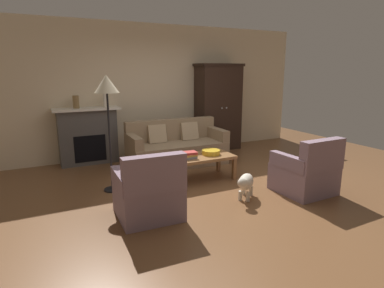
{
  "coord_description": "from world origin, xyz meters",
  "views": [
    {
      "loc": [
        -2.5,
        -4.22,
        1.84
      ],
      "look_at": [
        -0.0,
        0.77,
        0.55
      ],
      "focal_mm": 30.11,
      "sensor_mm": 36.0,
      "label": 1
    }
  ],
  "objects_px": {
    "armoire": "(218,107)",
    "floor_lamp": "(107,91)",
    "armchair_near_right": "(306,173)",
    "couch": "(176,148)",
    "coffee_table": "(201,159)",
    "dog": "(246,183)",
    "book_stack": "(189,155)",
    "fruit_bowl": "(211,152)",
    "mantel_vase_cream": "(105,99)",
    "armchair_near_left": "(149,194)",
    "fireplace": "(88,135)",
    "mantel_vase_bronze": "(76,102)"
  },
  "relations": [
    {
      "from": "mantel_vase_bronze",
      "to": "mantel_vase_cream",
      "type": "height_order",
      "value": "mantel_vase_cream"
    },
    {
      "from": "armoire",
      "to": "armchair_near_right",
      "type": "distance_m",
      "value": 3.15
    },
    {
      "from": "coffee_table",
      "to": "fireplace",
      "type": "bearing_deg",
      "value": 129.43
    },
    {
      "from": "fireplace",
      "to": "floor_lamp",
      "type": "distance_m",
      "value": 1.97
    },
    {
      "from": "dog",
      "to": "fruit_bowl",
      "type": "bearing_deg",
      "value": 89.16
    },
    {
      "from": "mantel_vase_bronze",
      "to": "armchair_near_right",
      "type": "height_order",
      "value": "mantel_vase_bronze"
    },
    {
      "from": "mantel_vase_cream",
      "to": "book_stack",
      "type": "bearing_deg",
      "value": -64.99
    },
    {
      "from": "couch",
      "to": "mantel_vase_cream",
      "type": "xyz_separation_m",
      "value": [
        -1.18,
        0.79,
        0.95
      ]
    },
    {
      "from": "coffee_table",
      "to": "floor_lamp",
      "type": "relative_size",
      "value": 0.62
    },
    {
      "from": "dog",
      "to": "armchair_near_right",
      "type": "bearing_deg",
      "value": -12.8
    },
    {
      "from": "mantel_vase_bronze",
      "to": "armchair_near_left",
      "type": "bearing_deg",
      "value": -81.1
    },
    {
      "from": "armchair_near_right",
      "to": "floor_lamp",
      "type": "distance_m",
      "value": 3.22
    },
    {
      "from": "fireplace",
      "to": "armchair_near_left",
      "type": "distance_m",
      "value": 2.9
    },
    {
      "from": "armoire",
      "to": "couch",
      "type": "bearing_deg",
      "value": -152.29
    },
    {
      "from": "fruit_bowl",
      "to": "mantel_vase_bronze",
      "type": "bearing_deg",
      "value": 135.82
    },
    {
      "from": "mantel_vase_bronze",
      "to": "armchair_near_left",
      "type": "distance_m",
      "value": 3.04
    },
    {
      "from": "fruit_bowl",
      "to": "floor_lamp",
      "type": "distance_m",
      "value": 2.0
    },
    {
      "from": "book_stack",
      "to": "mantel_vase_cream",
      "type": "distance_m",
      "value": 2.27
    },
    {
      "from": "floor_lamp",
      "to": "armchair_near_right",
      "type": "bearing_deg",
      "value": -28.56
    },
    {
      "from": "couch",
      "to": "armchair_near_left",
      "type": "xyz_separation_m",
      "value": [
        -1.29,
        -2.06,
        -0.0
      ]
    },
    {
      "from": "armoire",
      "to": "fruit_bowl",
      "type": "xyz_separation_m",
      "value": [
        -1.21,
        -1.8,
        -0.53
      ]
    },
    {
      "from": "couch",
      "to": "mantel_vase_bronze",
      "type": "height_order",
      "value": "mantel_vase_bronze"
    },
    {
      "from": "armchair_near_left",
      "to": "armoire",
      "type": "bearing_deg",
      "value": 46.19
    },
    {
      "from": "book_stack",
      "to": "dog",
      "type": "relative_size",
      "value": 0.57
    },
    {
      "from": "armoire",
      "to": "armchair_near_right",
      "type": "relative_size",
      "value": 2.25
    },
    {
      "from": "fruit_bowl",
      "to": "book_stack",
      "type": "bearing_deg",
      "value": -171.53
    },
    {
      "from": "fruit_bowl",
      "to": "mantel_vase_cream",
      "type": "xyz_separation_m",
      "value": [
        -1.36,
        1.86,
        0.81
      ]
    },
    {
      "from": "armoire",
      "to": "mantel_vase_cream",
      "type": "height_order",
      "value": "armoire"
    },
    {
      "from": "fruit_bowl",
      "to": "mantel_vase_bronze",
      "type": "xyz_separation_m",
      "value": [
        -1.92,
        1.86,
        0.78
      ]
    },
    {
      "from": "armoire",
      "to": "couch",
      "type": "xyz_separation_m",
      "value": [
        -1.39,
        -0.73,
        -0.68
      ]
    },
    {
      "from": "couch",
      "to": "coffee_table",
      "type": "distance_m",
      "value": 1.07
    },
    {
      "from": "armchair_near_left",
      "to": "coffee_table",
      "type": "bearing_deg",
      "value": 38.13
    },
    {
      "from": "mantel_vase_cream",
      "to": "dog",
      "type": "height_order",
      "value": "mantel_vase_cream"
    },
    {
      "from": "couch",
      "to": "mantel_vase_bronze",
      "type": "relative_size",
      "value": 7.89
    },
    {
      "from": "armchair_near_right",
      "to": "coffee_table",
      "type": "bearing_deg",
      "value": 131.96
    },
    {
      "from": "fireplace",
      "to": "fruit_bowl",
      "type": "bearing_deg",
      "value": -47.28
    },
    {
      "from": "armchair_near_right",
      "to": "dog",
      "type": "relative_size",
      "value": 1.89
    },
    {
      "from": "fruit_bowl",
      "to": "floor_lamp",
      "type": "relative_size",
      "value": 0.18
    },
    {
      "from": "fireplace",
      "to": "couch",
      "type": "distance_m",
      "value": 1.77
    },
    {
      "from": "coffee_table",
      "to": "dog",
      "type": "xyz_separation_m",
      "value": [
        0.18,
        -1.05,
        -0.12
      ]
    },
    {
      "from": "couch",
      "to": "book_stack",
      "type": "bearing_deg",
      "value": -103.64
    },
    {
      "from": "armoire",
      "to": "mantel_vase_cream",
      "type": "relative_size",
      "value": 6.6
    },
    {
      "from": "armoire",
      "to": "floor_lamp",
      "type": "xyz_separation_m",
      "value": [
        -2.89,
        -1.64,
        0.54
      ]
    },
    {
      "from": "fruit_bowl",
      "to": "dog",
      "type": "xyz_separation_m",
      "value": [
        -0.02,
        -1.04,
        -0.21
      ]
    },
    {
      "from": "book_stack",
      "to": "armchair_near_left",
      "type": "height_order",
      "value": "armchair_near_left"
    },
    {
      "from": "mantel_vase_bronze",
      "to": "armchair_near_right",
      "type": "relative_size",
      "value": 0.28
    },
    {
      "from": "couch",
      "to": "floor_lamp",
      "type": "relative_size",
      "value": 1.09
    },
    {
      "from": "fruit_bowl",
      "to": "fireplace",
      "type": "bearing_deg",
      "value": 132.72
    },
    {
      "from": "fireplace",
      "to": "fruit_bowl",
      "type": "distance_m",
      "value": 2.56
    },
    {
      "from": "coffee_table",
      "to": "floor_lamp",
      "type": "height_order",
      "value": "floor_lamp"
    }
  ]
}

